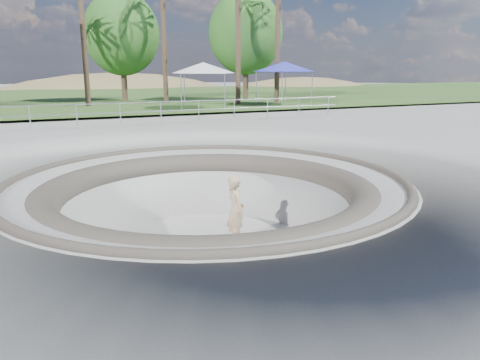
{
  "coord_description": "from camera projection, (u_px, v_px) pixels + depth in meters",
  "views": [
    {
      "loc": [
        -4.04,
        -11.02,
        2.81
      ],
      "look_at": [
        0.94,
        0.04,
        -0.1
      ],
      "focal_mm": 35.0,
      "sensor_mm": 36.0,
      "label": 1
    }
  ],
  "objects": [
    {
      "name": "bushy_tree_right",
      "position": [
        246.0,
        33.0,
        36.95
      ],
      "size": [
        5.95,
        5.41,
        8.59
      ],
      "color": "brown",
      "rests_on": "ground"
    },
    {
      "name": "canopy_white",
      "position": [
        203.0,
        68.0,
        29.92
      ],
      "size": [
        5.31,
        5.31,
        2.89
      ],
      "color": "#94969C",
      "rests_on": "ground"
    },
    {
      "name": "bushy_tree_mid",
      "position": [
        122.0,
        34.0,
        35.98
      ],
      "size": [
        5.81,
        5.28,
        8.38
      ],
      "color": "brown",
      "rests_on": "ground"
    },
    {
      "name": "distant_hills",
      "position": [
        92.0,
        140.0,
        65.87
      ],
      "size": [
        103.2,
        45.0,
        28.6
      ],
      "color": "olive",
      "rests_on": "ground"
    },
    {
      "name": "ground",
      "position": [
        207.0,
        180.0,
        12.03
      ],
      "size": [
        180.0,
        180.0,
        0.0
      ],
      "primitive_type": "plane",
      "color": "#ACACA7",
      "rests_on": "ground"
    },
    {
      "name": "safety_railing",
      "position": [
        120.0,
        113.0,
        22.51
      ],
      "size": [
        25.0,
        0.06,
        1.03
      ],
      "color": "#94969C",
      "rests_on": "ground"
    },
    {
      "name": "canopy_blue",
      "position": [
        284.0,
        67.0,
        32.76
      ],
      "size": [
        5.79,
        5.79,
        2.99
      ],
      "color": "#94969C",
      "rests_on": "ground"
    },
    {
      "name": "skate_bowl",
      "position": [
        208.0,
        247.0,
        12.46
      ],
      "size": [
        14.0,
        14.0,
        4.1
      ],
      "color": "#ACACA7",
      "rests_on": "ground"
    },
    {
      "name": "skateboard",
      "position": [
        236.0,
        245.0,
        12.61
      ],
      "size": [
        0.78,
        0.38,
        0.08
      ],
      "color": "brown",
      "rests_on": "ground"
    },
    {
      "name": "skater",
      "position": [
        236.0,
        211.0,
        12.39
      ],
      "size": [
        0.47,
        0.7,
        1.89
      ],
      "primitive_type": "imported",
      "rotation": [
        0.0,
        0.0,
        1.55
      ],
      "color": "tan",
      "rests_on": "skateboard"
    },
    {
      "name": "grass_strip",
      "position": [
        76.0,
        98.0,
        42.13
      ],
      "size": [
        180.0,
        36.0,
        0.12
      ],
      "color": "#2B5221",
      "rests_on": "ground"
    }
  ]
}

